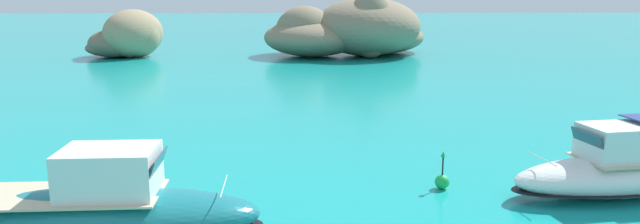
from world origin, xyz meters
TOP-DOWN VIEW (x-y plane):
  - islet_large at (2.75, 60.68)m, footprint 22.89×18.66m
  - islet_small at (-23.19, 59.64)m, footprint 11.32×10.19m
  - motorboat_teal at (-9.24, 8.47)m, footprint 10.00×3.29m
  - motorboat_white at (8.73, 12.13)m, footprint 9.33×4.04m
  - channel_buoy at (2.17, 13.00)m, footprint 0.56×0.56m

SIDE VIEW (x-z plane):
  - channel_buoy at x=2.17m, z-range -0.40..1.08m
  - motorboat_white at x=8.73m, z-range -0.51..2.31m
  - motorboat_teal at x=-9.24m, z-range -0.48..2.43m
  - islet_small at x=-23.19m, z-range -0.57..4.87m
  - islet_large at x=2.75m, z-range -0.92..6.61m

